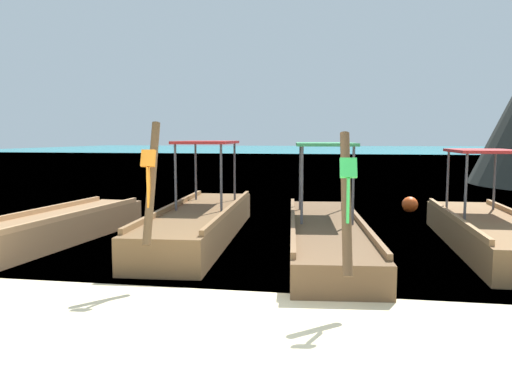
# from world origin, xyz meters

# --- Properties ---
(ground) EXTENTS (120.00, 120.00, 0.00)m
(ground) POSITION_xyz_m (0.00, 0.00, 0.00)
(ground) COLOR beige
(sea_water) EXTENTS (120.00, 120.00, 0.00)m
(sea_water) POSITION_xyz_m (0.00, 61.41, 0.00)
(sea_water) COLOR teal
(sea_water) RESTS_ON ground
(longtail_boat_turquoise_ribbon) EXTENTS (1.61, 6.32, 2.87)m
(longtail_boat_turquoise_ribbon) POSITION_xyz_m (-4.22, 3.56, 0.30)
(longtail_boat_turquoise_ribbon) COLOR olive
(longtail_boat_turquoise_ribbon) RESTS_ON ground
(longtail_boat_orange_ribbon) EXTENTS (1.76, 6.73, 2.35)m
(longtail_boat_orange_ribbon) POSITION_xyz_m (-1.43, 4.86, 0.37)
(longtail_boat_orange_ribbon) COLOR brown
(longtail_boat_orange_ribbon) RESTS_ON ground
(longtail_boat_green_ribbon) EXTENTS (2.01, 7.16, 2.20)m
(longtail_boat_green_ribbon) POSITION_xyz_m (1.20, 4.44, 0.31)
(longtail_boat_green_ribbon) COLOR brown
(longtail_boat_green_ribbon) RESTS_ON ground
(longtail_boat_violet_ribbon) EXTENTS (1.42, 6.12, 2.48)m
(longtail_boat_violet_ribbon) POSITION_xyz_m (4.26, 4.84, 0.34)
(longtail_boat_violet_ribbon) COLOR brown
(longtail_boat_violet_ribbon) RESTS_ON ground
(mooring_buoy_near) EXTENTS (0.45, 0.45, 0.45)m
(mooring_buoy_near) POSITION_xyz_m (3.38, 9.45, 0.23)
(mooring_buoy_near) COLOR #EA5119
(mooring_buoy_near) RESTS_ON sea_water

